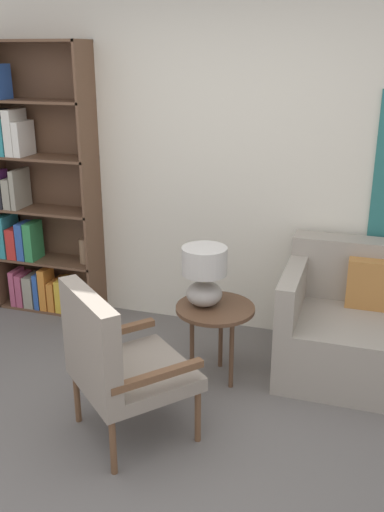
{
  "coord_description": "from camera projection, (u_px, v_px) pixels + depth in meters",
  "views": [
    {
      "loc": [
        1.05,
        -2.05,
        2.08
      ],
      "look_at": [
        0.06,
        1.07,
        0.9
      ],
      "focal_mm": 40.0,
      "sensor_mm": 36.0,
      "label": 1
    }
  ],
  "objects": [
    {
      "name": "side_table",
      "position": [
        215.0,
        315.0,
        3.7
      ],
      "size": [
        0.51,
        0.51,
        0.53
      ],
      "color": "brown",
      "rests_on": "ground_plane"
    },
    {
      "name": "wall_back",
      "position": [
        228.0,
        156.0,
        4.19
      ],
      "size": [
        6.4,
        0.08,
        2.7
      ],
      "color": "silver",
      "rests_on": "ground_plane"
    },
    {
      "name": "table_lamp",
      "position": [
        204.0,
        273.0,
        3.63
      ],
      "size": [
        0.29,
        0.29,
        0.39
      ],
      "color": "#A59E93",
      "rests_on": "side_table"
    },
    {
      "name": "armchair",
      "position": [
        114.0,
        358.0,
        3.09
      ],
      "size": [
        0.84,
        0.84,
        0.92
      ],
      "color": "brown",
      "rests_on": "ground_plane"
    },
    {
      "name": "bookshelf",
      "position": [
        31.0,
        196.0,
        4.61
      ],
      "size": [
        0.89,
        0.3,
        2.16
      ],
      "color": "brown",
      "rests_on": "ground_plane"
    },
    {
      "name": "ground_plane",
      "position": [
        116.0,
        494.0,
        2.84
      ],
      "size": [
        14.0,
        14.0,
        0.0
      ],
      "primitive_type": "plane",
      "color": "#66605B"
    }
  ]
}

